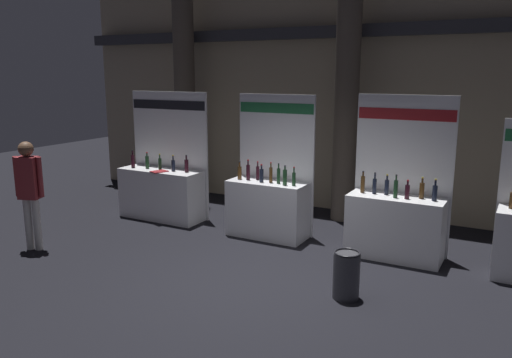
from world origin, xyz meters
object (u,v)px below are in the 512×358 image
(exhibitor_booth_0, at_px, (162,188))
(trash_bin, at_px, (346,275))
(visitor_2, at_px, (29,186))
(exhibitor_booth_1, at_px, (268,202))
(exhibitor_booth_2, at_px, (396,219))

(exhibitor_booth_0, distance_m, trash_bin, 4.89)
(trash_bin, xyz_separation_m, visitor_2, (-5.23, -0.72, 0.77))
(trash_bin, bearing_deg, visitor_2, -172.15)
(visitor_2, bearing_deg, exhibitor_booth_0, 54.54)
(exhibitor_booth_1, bearing_deg, exhibitor_booth_0, -179.96)
(exhibitor_booth_0, relative_size, visitor_2, 1.39)
(exhibitor_booth_0, bearing_deg, trash_bin, -21.93)
(exhibitor_booth_1, distance_m, trash_bin, 2.80)
(exhibitor_booth_0, distance_m, exhibitor_booth_2, 4.71)
(exhibitor_booth_0, bearing_deg, visitor_2, -105.45)
(exhibitor_booth_0, distance_m, visitor_2, 2.68)
(exhibitor_booth_0, xyz_separation_m, visitor_2, (-0.70, -2.54, 0.47))
(trash_bin, height_order, visitor_2, visitor_2)
(exhibitor_booth_1, height_order, exhibitor_booth_2, exhibitor_booth_2)
(exhibitor_booth_0, relative_size, trash_bin, 3.97)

